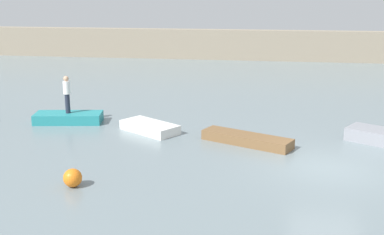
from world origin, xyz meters
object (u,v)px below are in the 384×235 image
(rowboat_brown, at_px, (247,139))
(person_white_shirt, at_px, (67,92))
(rowboat_white, at_px, (150,127))
(rowboat_teal, at_px, (68,118))
(mooring_buoy, at_px, (73,178))

(rowboat_brown, height_order, person_white_shirt, person_white_shirt)
(person_white_shirt, bearing_deg, rowboat_white, -12.59)
(rowboat_teal, height_order, rowboat_white, rowboat_teal)
(person_white_shirt, xyz_separation_m, mooring_buoy, (3.18, -7.37, -1.13))
(rowboat_teal, xyz_separation_m, rowboat_brown, (8.36, -2.04, -0.03))
(rowboat_white, height_order, mooring_buoy, mooring_buoy)
(rowboat_white, xyz_separation_m, rowboat_brown, (4.26, -1.13, -0.00))
(rowboat_teal, bearing_deg, rowboat_brown, -23.25)
(rowboat_brown, bearing_deg, rowboat_teal, -169.22)
(person_white_shirt, height_order, mooring_buoy, person_white_shirt)
(rowboat_white, distance_m, mooring_buoy, 6.52)
(rowboat_white, bearing_deg, mooring_buoy, -64.02)
(rowboat_teal, bearing_deg, mooring_buoy, -76.17)
(rowboat_teal, distance_m, rowboat_white, 4.20)
(rowboat_brown, xyz_separation_m, mooring_buoy, (-5.18, -5.32, 0.10))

